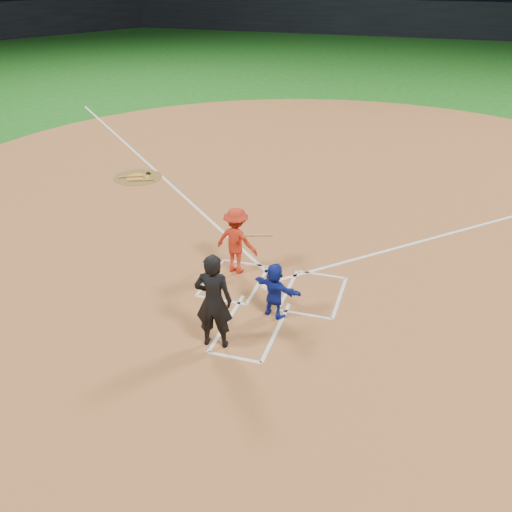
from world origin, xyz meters
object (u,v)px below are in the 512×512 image
(umpire, at_px, (214,301))
(batter_at_plate, at_px, (236,241))
(catcher, at_px, (275,290))
(home_plate, at_px, (273,287))
(on_deck_circle, at_px, (138,177))

(umpire, height_order, batter_at_plate, umpire)
(batter_at_plate, bearing_deg, catcher, -48.90)
(catcher, bearing_deg, umpire, 77.47)
(umpire, bearing_deg, batter_at_plate, -86.70)
(home_plate, height_order, batter_at_plate, batter_at_plate)
(catcher, distance_m, batter_at_plate, 2.17)
(on_deck_circle, bearing_deg, home_plate, -41.27)
(home_plate, xyz_separation_m, umpire, (-0.52, -2.49, 1.01))
(on_deck_circle, xyz_separation_m, catcher, (6.94, -6.93, 0.63))
(umpire, relative_size, batter_at_plate, 1.22)
(umpire, bearing_deg, catcher, -129.96)
(home_plate, bearing_deg, umpire, 78.29)
(home_plate, distance_m, batter_at_plate, 1.44)
(home_plate, height_order, umpire, umpire)
(on_deck_circle, height_order, batter_at_plate, batter_at_plate)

